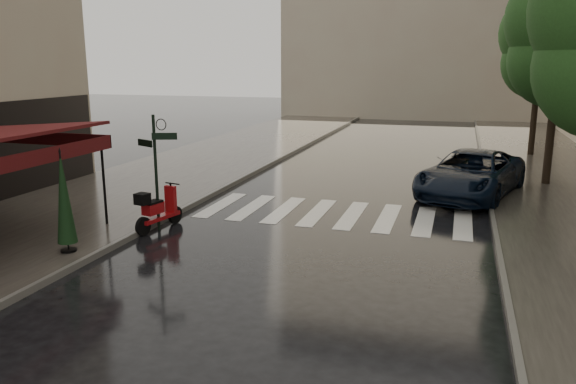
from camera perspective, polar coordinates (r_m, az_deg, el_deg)
The scene contains 12 objects.
ground at distance 12.55m, azimuth -15.01°, elevation -8.00°, with size 120.00×120.00×0.00m, color black.
sidewalk_near at distance 24.81m, azimuth -9.28°, elevation 2.75°, with size 6.00×60.00×0.12m, color #38332D.
sidewalk_far at distance 22.62m, azimuth 26.54°, elevation 0.54°, with size 5.50×60.00×0.12m, color #38332D.
curb_near at distance 23.62m, azimuth -2.62°, elevation 2.43°, with size 0.12×60.00×0.16m, color #595651.
curb_far at distance 22.31m, azimuth 19.46°, elevation 1.06°, with size 0.12×60.00×0.16m, color #595651.
crosswalk at distance 16.81m, azimuth 4.74°, elevation -2.21°, with size 7.85×3.20×0.01m.
signpost at distance 15.15m, azimuth -13.28°, elevation 2.88°, with size 1.17×0.29×3.10m.
tree_mid at distance 22.11m, azimuth 26.06°, elevation 14.82°, with size 3.80×3.80×8.34m.
tree_far at distance 29.07m, azimuth 24.36°, elevation 13.96°, with size 3.80×3.80×8.16m.
scooter at distance 15.43m, azimuth -13.11°, elevation -1.82°, with size 0.66×1.77×1.17m.
parked_car at distance 19.78m, azimuth 18.10°, elevation 1.77°, with size 2.55×5.54×1.54m, color black.
parasol_back at distance 13.75m, azimuth -21.81°, elevation -0.55°, with size 0.45×0.45×2.39m.
Camera 1 is at (6.40, -9.86, 4.40)m, focal length 35.00 mm.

